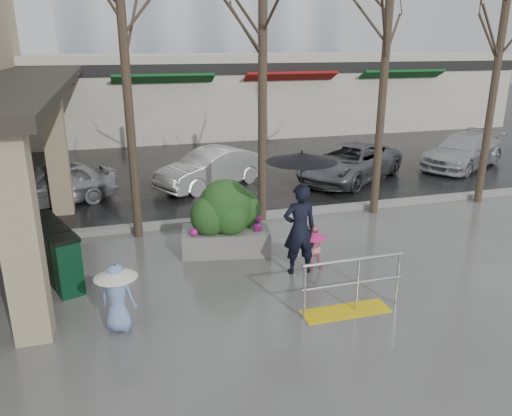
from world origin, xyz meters
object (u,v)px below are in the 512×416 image
tree_mideast (388,30)px  child_pink (312,244)px  tree_midwest (263,12)px  child_blue (117,291)px  tree_west (121,17)px  car_c (350,162)px  car_d (463,151)px  car_b (211,168)px  car_a (50,184)px  planter (226,218)px  news_boxes (55,252)px  woman (300,203)px  tree_east (505,10)px  handrail (350,292)px

tree_mideast → child_pink: (-3.09, -2.95, -4.30)m
tree_midwest → child_blue: bearing=-131.5°
tree_west → car_c: (7.39, 3.35, -4.45)m
car_c → car_d: (5.04, 0.54, 0.00)m
tree_west → car_c: tree_west is taller
car_b → car_a: bearing=-110.9°
tree_west → planter: (1.88, -1.54, -4.27)m
child_blue → car_b: size_ratio=0.31×
child_blue → news_boxes: size_ratio=0.56×
car_a → woman: bearing=21.1°
tree_east → planter: tree_east is taller
handrail → tree_mideast: bearing=56.8°
tree_west → child_pink: tree_west is taller
tree_west → tree_mideast: tree_west is taller
tree_mideast → car_a: (-8.77, 3.24, -4.23)m
car_c → tree_mideast: bearing=-49.5°
handrail → tree_midwest: 6.83m
news_boxes → woman: bearing=-33.1°
car_b → car_d: same height
planter → car_d: (10.55, 5.43, -0.19)m
child_blue → news_boxes: (-1.15, 2.30, -0.12)m
tree_mideast → planter: size_ratio=3.09×
tree_east → car_a: 13.55m
child_pink → car_b: size_ratio=0.26×
tree_mideast → tree_east: tree_east is taller
tree_mideast → car_c: tree_mideast is taller
handrail → car_b: bearing=94.8°
child_pink → child_blue: child_blue is taller
handrail → car_b: 8.71m
child_pink → news_boxes: bearing=-8.3°
car_a → car_d: size_ratio=0.85×
tree_west → planter: 4.91m
child_blue → woman: bearing=-137.9°
car_c → car_d: bearing=61.6°
tree_midwest → news_boxes: 7.05m
woman → news_boxes: woman is taller
news_boxes → car_b: bearing=32.9°
handrail → child_blue: size_ratio=1.61×
tree_west → woman: tree_west is taller
tree_west → planter: bearing=-39.4°
car_c → child_blue: bearing=-80.9°
tree_midwest → child_blue: 7.27m
woman → planter: bearing=-49.9°
tree_midwest → car_c: (4.19, 3.35, -4.60)m
tree_east → car_c: size_ratio=1.59×
car_a → car_b: 4.94m
car_b → car_d: 9.80m
tree_east → car_c: 6.37m
woman → planter: 2.04m
planter → child_pink: bearing=-42.7°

